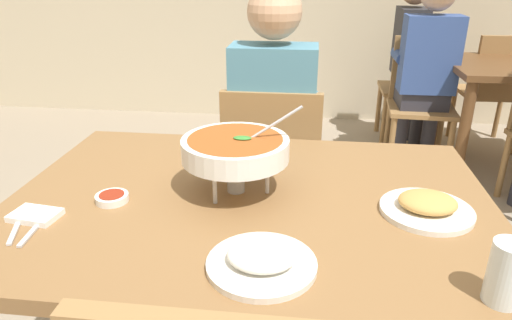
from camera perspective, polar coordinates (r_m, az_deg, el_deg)
The scene contains 16 objects.
dining_table_main at distance 1.36m, azimuth -0.77°, elevation -8.47°, with size 1.34×0.96×0.77m.
chair_diner_main at distance 2.11m, azimuth 2.01°, elevation -1.26°, with size 0.44×0.44×0.90m.
diner_main at distance 2.05m, azimuth 2.18°, elevation 5.13°, with size 0.40×0.45×1.31m.
curry_bowl at distance 1.29m, azimuth -2.54°, elevation 1.31°, with size 0.33×0.30×0.26m.
rice_plate at distance 1.02m, azimuth 0.69°, elevation -12.13°, with size 0.24×0.24×0.06m.
appetizer_plate at distance 1.30m, azimuth 20.26°, elevation -5.35°, with size 0.24×0.24×0.06m.
sauce_dish at distance 1.34m, azimuth -17.27°, elevation -4.43°, with size 0.09×0.09×0.02m.
napkin_folded at distance 1.33m, azimuth -25.47°, elevation -6.14°, with size 0.12×0.08×0.02m, color white.
fork_utensil at distance 1.31m, azimuth -27.30°, elevation -7.23°, with size 0.01×0.17×0.01m, color silver.
spoon_utensil at distance 1.28m, azimuth -25.42°, elevation -7.49°, with size 0.01×0.17×0.01m, color silver.
drink_glass at distance 1.02m, azimuth 28.32°, elevation -12.44°, with size 0.07×0.07×0.13m.
chair_bg_middle at distance 3.54m, azimuth 19.57°, elevation 7.56°, with size 0.47×0.47×0.90m.
chair_bg_right at distance 3.99m, azimuth 19.65°, elevation 9.20°, with size 0.44×0.44×0.90m.
chair_bg_corner at distance 4.02m, azimuth 27.32°, elevation 8.06°, with size 0.46×0.46×0.90m.
patron_bg_middle at distance 3.38m, azimuth 20.26°, elevation 10.94°, with size 0.40×0.45×1.31m.
patron_bg_right at distance 3.85m, azimuth 18.77°, elevation 12.45°, with size 0.45×0.40×1.31m.
Camera 1 is at (0.16, -1.15, 1.38)m, focal length 32.58 mm.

